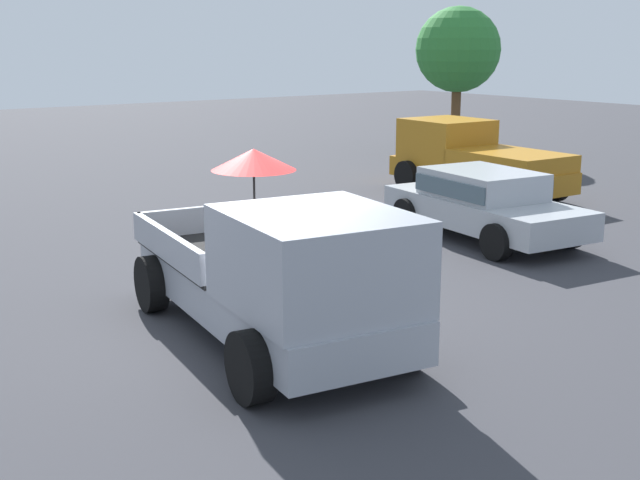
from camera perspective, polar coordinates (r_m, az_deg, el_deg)
name	(u,v)px	position (r m, az deg, el deg)	size (l,w,h in m)	color
ground_plane	(267,337)	(10.85, -3.69, -6.66)	(80.00, 80.00, 0.00)	#38383D
pickup_truck_main	(282,274)	(10.14, -2.64, -2.35)	(5.26, 2.82, 2.37)	black
pickup_truck_red	(473,160)	(21.03, 10.49, 5.46)	(4.86, 2.31, 1.80)	black
parked_sedan_near	(484,201)	(16.27, 11.20, 2.65)	(4.47, 2.35, 1.33)	black
tree_by_lot	(458,50)	(28.75, 9.47, 12.75)	(2.83, 2.83, 4.89)	brown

